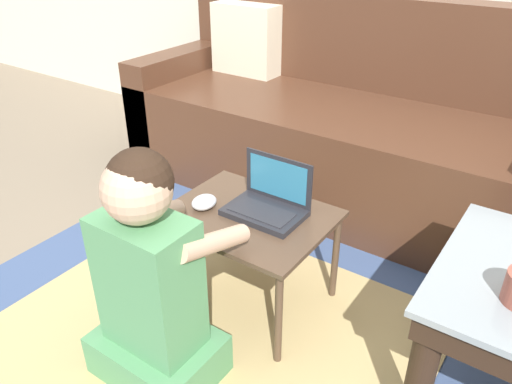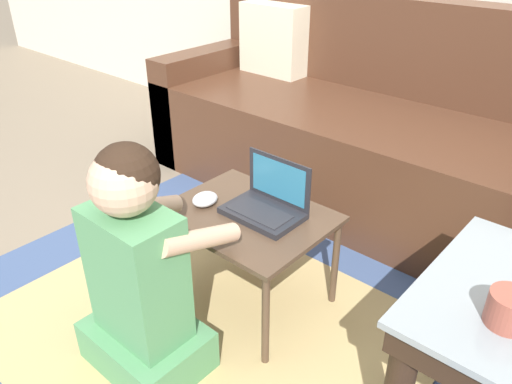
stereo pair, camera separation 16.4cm
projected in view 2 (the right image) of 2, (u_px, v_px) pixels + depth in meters
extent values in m
plane|color=#7F705B|center=(223.00, 315.00, 1.73)|extent=(16.00, 16.00, 0.00)
cube|color=#3D517A|center=(206.00, 329.00, 1.67)|extent=(1.85, 1.54, 0.01)
cube|color=tan|center=(206.00, 328.00, 1.67)|extent=(1.34, 1.11, 0.00)
cube|color=#4C2D1E|center=(355.00, 153.00, 2.37)|extent=(2.04, 0.80, 0.46)
cube|color=#4C2D1E|center=(399.00, 45.00, 2.35)|extent=(2.04, 0.18, 0.44)
cube|color=#4C2D1E|center=(215.00, 98.00, 2.88)|extent=(0.16, 0.80, 0.58)
cube|color=beige|center=(273.00, 40.00, 2.63)|extent=(0.36, 0.14, 0.36)
cylinder|color=black|center=(470.00, 294.00, 1.52)|extent=(0.07, 0.07, 0.42)
cube|color=#4C3828|center=(247.00, 216.00, 1.64)|extent=(0.53, 0.42, 0.02)
cylinder|color=#4C3828|center=(161.00, 257.00, 1.74)|extent=(0.02, 0.02, 0.34)
cylinder|color=#4C3828|center=(266.00, 321.00, 1.47)|extent=(0.02, 0.02, 0.34)
cylinder|color=#4C3828|center=(234.00, 215.00, 1.98)|extent=(0.02, 0.02, 0.34)
cylinder|color=#4C3828|center=(335.00, 263.00, 1.71)|extent=(0.02, 0.02, 0.34)
cube|color=#232328|center=(263.00, 213.00, 1.62)|extent=(0.25, 0.17, 0.02)
cube|color=#28282D|center=(260.00, 212.00, 1.60)|extent=(0.21, 0.10, 0.00)
cube|color=#232328|center=(279.00, 180.00, 1.63)|extent=(0.25, 0.01, 0.16)
cube|color=teal|center=(278.00, 180.00, 1.63)|extent=(0.22, 0.00, 0.13)
ellipsoid|color=silver|center=(205.00, 199.00, 1.68)|extent=(0.08, 0.09, 0.04)
cube|color=#518E5B|center=(148.00, 346.00, 1.52)|extent=(0.36, 0.26, 0.14)
cube|color=#518E5B|center=(137.00, 275.00, 1.38)|extent=(0.27, 0.17, 0.40)
sphere|color=tan|center=(124.00, 182.00, 1.24)|extent=(0.18, 0.18, 0.18)
sphere|color=black|center=(126.00, 175.00, 1.24)|extent=(0.17, 0.17, 0.17)
cylinder|color=tan|center=(143.00, 208.00, 1.49)|extent=(0.06, 0.28, 0.14)
cylinder|color=tan|center=(200.00, 239.00, 1.34)|extent=(0.06, 0.28, 0.14)
cylinder|color=#994C3D|center=(509.00, 309.00, 1.07)|extent=(0.10, 0.10, 0.08)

